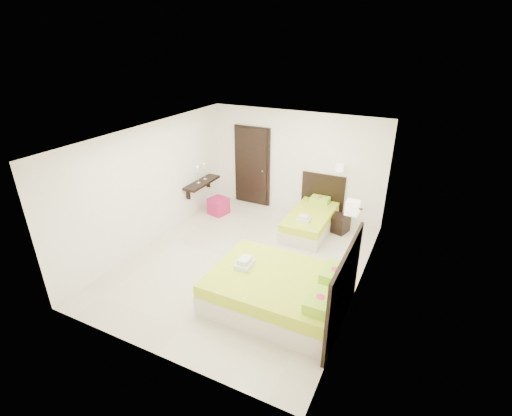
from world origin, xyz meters
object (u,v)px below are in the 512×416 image
at_px(bed_single, 312,219).
at_px(bed_double, 282,290).
at_px(nightstand, 338,223).
at_px(ottoman, 218,206).

distance_m(bed_single, bed_double, 2.91).
xyz_separation_m(nightstand, ottoman, (-3.03, -0.44, 0.02)).
relative_size(nightstand, ottoman, 1.04).
bearing_deg(bed_single, nightstand, 19.61).
bearing_deg(nightstand, bed_single, -144.69).
bearing_deg(bed_single, bed_double, -81.23).
bearing_deg(nightstand, bed_double, -77.04).
xyz_separation_m(bed_single, nightstand, (0.59, 0.21, -0.08)).
bearing_deg(nightstand, ottoman, -156.09).
relative_size(bed_single, nightstand, 4.11).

